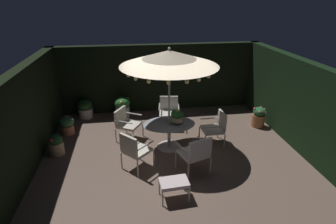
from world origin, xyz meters
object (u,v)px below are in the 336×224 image
object	(u,v)px
potted_plant_left_far	(85,109)
potted_plant_right_near	(56,145)
patio_chair_northeast	(126,122)
patio_chair_southeast	(196,152)
patio_umbrella	(169,58)
patio_chair_south	(216,126)
potted_plant_back_center	(259,117)
potted_plant_left_near	(67,125)
patio_chair_north	(169,110)
patio_chair_east	(134,149)
patio_dining_table	(169,130)
centerpiece_planter	(177,116)
ottoman_footrest	(174,183)
potted_plant_back_left	(122,107)

from	to	relation	value
potted_plant_left_far	potted_plant_right_near	bearing A→B (deg)	-101.37
patio_chair_northeast	patio_chair_southeast	world-z (taller)	patio_chair_southeast
patio_umbrella	patio_chair_south	size ratio (longest dim) A/B	2.94
potted_plant_right_near	potted_plant_back_center	world-z (taller)	potted_plant_back_center
patio_chair_southeast	potted_plant_left_near	world-z (taller)	patio_chair_southeast
patio_chair_north	patio_chair_east	bearing A→B (deg)	-117.75
patio_dining_table	patio_chair_northeast	world-z (taller)	patio_chair_northeast
centerpiece_planter	patio_chair_east	bearing A→B (deg)	-143.90
potted_plant_back_center	potted_plant_right_near	bearing A→B (deg)	-172.70
potted_plant_right_near	potted_plant_left_near	size ratio (longest dim) A/B	1.02
patio_chair_southeast	ottoman_footrest	bearing A→B (deg)	-129.69
patio_dining_table	patio_chair_north	xyz separation A→B (m)	(0.20, 1.32, 0.03)
patio_dining_table	potted_plant_back_center	size ratio (longest dim) A/B	2.16
patio_chair_northeast	ottoman_footrest	world-z (taller)	patio_chair_northeast
patio_umbrella	potted_plant_back_left	size ratio (longest dim) A/B	3.75
patio_chair_south	potted_plant_back_left	distance (m)	3.41
patio_dining_table	patio_chair_northeast	size ratio (longest dim) A/B	1.51
centerpiece_planter	potted_plant_left_far	bearing A→B (deg)	138.69
ottoman_footrest	potted_plant_back_left	distance (m)	4.38
patio_umbrella	patio_chair_south	bearing A→B (deg)	1.56
patio_chair_northeast	patio_chair_southeast	bearing A→B (deg)	-50.48
patio_chair_east	potted_plant_back_center	distance (m)	4.41
centerpiece_planter	patio_chair_east	xyz separation A→B (m)	(-1.19, -0.87, -0.39)
patio_chair_north	potted_plant_back_center	world-z (taller)	patio_chair_north
patio_chair_north	patio_dining_table	bearing A→B (deg)	-98.57
ottoman_footrest	patio_chair_east	bearing A→B (deg)	124.33
patio_dining_table	potted_plant_right_near	world-z (taller)	patio_dining_table
patio_chair_south	potted_plant_left_far	bearing A→B (deg)	148.93
patio_chair_east	patio_chair_northeast	bearing A→B (deg)	96.68
patio_chair_north	potted_plant_left_far	bearing A→B (deg)	158.93
patio_umbrella	patio_chair_north	bearing A→B (deg)	81.42
patio_chair_southeast	potted_plant_right_near	size ratio (longest dim) A/B	1.76
ottoman_footrest	potted_plant_left_near	xyz separation A→B (m)	(-2.75, 3.28, -0.09)
patio_chair_east	potted_plant_back_center	bearing A→B (deg)	23.85
ottoman_footrest	potted_plant_left_far	size ratio (longest dim) A/B	0.97
patio_dining_table	centerpiece_planter	distance (m)	0.49
potted_plant_left_far	potted_plant_left_near	bearing A→B (deg)	-108.97
potted_plant_left_far	potted_plant_back_left	world-z (taller)	potted_plant_back_left
centerpiece_planter	patio_chair_northeast	xyz separation A→B (m)	(-1.37, 0.71, -0.42)
patio_chair_northeast	patio_chair_east	bearing A→B (deg)	-83.32
patio_umbrella	potted_plant_back_left	world-z (taller)	patio_umbrella
patio_chair_north	patio_chair_south	xyz separation A→B (m)	(1.14, -1.29, -0.03)
patio_chair_southeast	potted_plant_left_near	size ratio (longest dim) A/B	1.79
patio_dining_table	potted_plant_back_left	size ratio (longest dim) A/B	1.91
patio_chair_northeast	potted_plant_left_near	xyz separation A→B (m)	(-1.79, 0.58, -0.26)
patio_chair_south	potted_plant_left_far	world-z (taller)	patio_chair_south
patio_chair_east	potted_plant_left_far	distance (m)	3.67
patio_umbrella	potted_plant_left_near	distance (m)	3.90
patio_chair_south	patio_chair_north	bearing A→B (deg)	131.56
patio_chair_south	potted_plant_back_left	size ratio (longest dim) A/B	1.28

